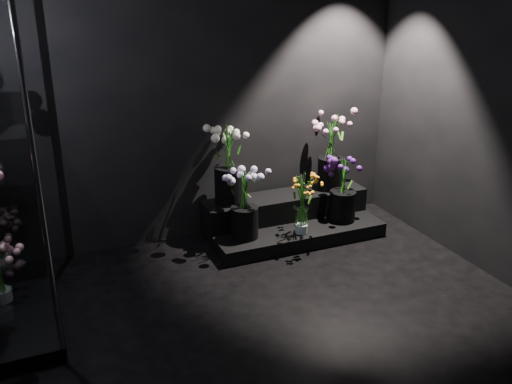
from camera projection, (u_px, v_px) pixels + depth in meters
floor at (288, 352)px, 3.75m from camera, size 4.00×4.00×0.00m
wall_back at (191, 88)px, 4.98m from camera, size 4.00×0.00×4.00m
display_riser at (289, 218)px, 5.45m from camera, size 1.61×0.72×0.36m
bouquet_orange_bells at (302, 203)px, 5.07m from camera, size 0.25×0.25×0.57m
bouquet_lilac at (244, 199)px, 4.96m from camera, size 0.44×0.44×0.63m
bouquet_purple at (343, 187)px, 5.34m from camera, size 0.43×0.43×0.59m
bouquet_cream_roses at (229, 159)px, 5.12m from camera, size 0.49×0.49×0.72m
bouquet_pink_roses at (331, 148)px, 5.47m from camera, size 0.37×0.37×0.73m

